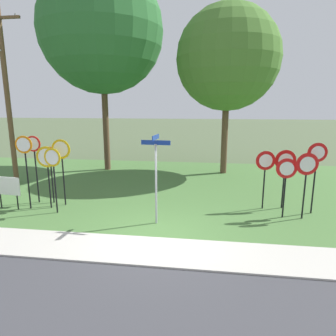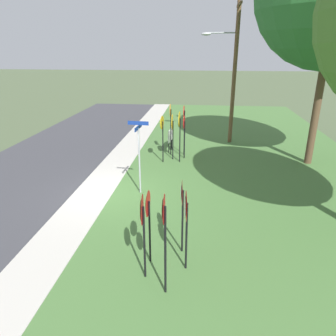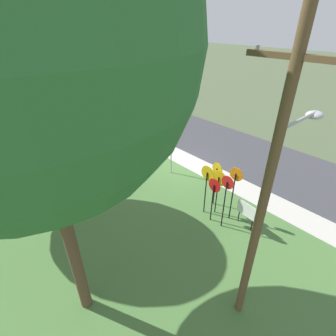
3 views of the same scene
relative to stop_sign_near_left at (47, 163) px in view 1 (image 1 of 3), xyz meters
name	(u,v)px [view 1 (image 1 of 3)]	position (x,y,z in m)	size (l,w,h in m)	color
ground_plane	(156,239)	(4.48, -2.00, -1.80)	(160.00, 160.00, 0.00)	#4C5B3D
sidewalk_strip	(150,251)	(4.48, -2.80, -1.77)	(44.00, 1.60, 0.06)	#BCB7AD
grass_median	(177,185)	(4.48, 4.00, -1.78)	(44.00, 12.00, 0.04)	#477038
stop_sign_near_left	(47,163)	(0.00, 0.00, 0.00)	(0.79, 0.10, 2.41)	black
stop_sign_near_right	(62,158)	(0.39, 0.40, 0.16)	(0.76, 0.09, 2.63)	black
stop_sign_far_left	(34,156)	(-0.83, 0.55, 0.18)	(0.62, 0.09, 2.73)	black
stop_sign_far_center	(25,157)	(-0.74, -0.18, 0.25)	(0.65, 0.11, 2.80)	black
stop_sign_far_right	(50,163)	(-0.22, 0.60, -0.10)	(0.67, 0.10, 2.31)	black
stop_sign_center_tall	(53,167)	(0.50, -0.46, -0.01)	(0.66, 0.12, 2.42)	black
yield_sign_near_left	(317,162)	(9.78, 0.77, 0.19)	(0.69, 0.11, 2.61)	black
yield_sign_near_right	(307,170)	(9.29, 0.18, -0.02)	(0.77, 0.12, 2.33)	black
yield_sign_far_left	(265,166)	(8.10, 1.05, -0.10)	(0.72, 0.12, 2.24)	black
yield_sign_far_right	(286,174)	(8.64, 0.21, -0.19)	(0.70, 0.10, 2.13)	black
yield_sign_center	(285,165)	(8.84, 1.20, -0.07)	(0.80, 0.13, 2.27)	black
street_name_post	(156,172)	(4.30, -0.89, 0.01)	(0.96, 0.82, 2.97)	#9EA0A8
utility_pole	(4,86)	(-3.72, 3.16, 3.03)	(2.10, 2.14, 8.88)	brown
notice_board	(8,188)	(-1.54, -0.26, -0.92)	(1.10, 0.16, 1.25)	black
oak_tree_left	(102,31)	(-0.18, 7.04, 6.24)	(7.00, 7.00, 11.51)	brown
oak_tree_right	(228,59)	(6.88, 7.06, 4.62)	(5.64, 5.64, 9.21)	brown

